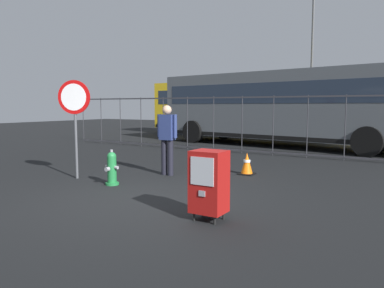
# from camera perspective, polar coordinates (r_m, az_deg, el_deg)

# --- Properties ---
(ground_plane) EXTENTS (60.00, 60.00, 0.00)m
(ground_plane) POSITION_cam_1_polar(r_m,az_deg,el_deg) (6.75, -7.56, -8.38)
(ground_plane) COLOR black
(fire_hydrant) EXTENTS (0.33, 0.31, 0.75)m
(fire_hydrant) POSITION_cam_1_polar(r_m,az_deg,el_deg) (7.99, -12.18, -3.67)
(fire_hydrant) COLOR #1E7238
(fire_hydrant) RESTS_ON ground_plane
(newspaper_box_primary) EXTENTS (0.48, 0.42, 1.02)m
(newspaper_box_primary) POSITION_cam_1_polar(r_m,az_deg,el_deg) (5.39, 2.61, -5.76)
(newspaper_box_primary) COLOR black
(newspaper_box_primary) RESTS_ON ground_plane
(stop_sign) EXTENTS (0.71, 0.31, 2.23)m
(stop_sign) POSITION_cam_1_polar(r_m,az_deg,el_deg) (8.81, -17.54, 5.23)
(stop_sign) COLOR #4C4F54
(stop_sign) RESTS_ON ground_plane
(pedestrian) EXTENTS (0.55, 0.22, 1.67)m
(pedestrian) POSITION_cam_1_polar(r_m,az_deg,el_deg) (8.87, -3.83, 1.27)
(pedestrian) COLOR black
(pedestrian) RESTS_ON ground_plane
(traffic_cone) EXTENTS (0.36, 0.36, 0.53)m
(traffic_cone) POSITION_cam_1_polar(r_m,az_deg,el_deg) (9.11, 8.40, -3.02)
(traffic_cone) COLOR black
(traffic_cone) RESTS_ON ground_plane
(fence_barrier) EXTENTS (18.03, 0.04, 2.00)m
(fence_barrier) POSITION_cam_1_polar(r_m,az_deg,el_deg) (12.71, 12.32, 2.85)
(fence_barrier) COLOR #2D2D33
(fence_barrier) RESTS_ON ground_plane
(bus_near) EXTENTS (10.75, 4.02, 3.00)m
(bus_near) POSITION_cam_1_polar(r_m,az_deg,el_deg) (15.76, 13.52, 5.89)
(bus_near) COLOR #4C5156
(bus_near) RESTS_ON ground_plane
(bus_far) EXTENTS (10.69, 3.56, 3.00)m
(bus_far) POSITION_cam_1_polar(r_m,az_deg,el_deg) (20.72, 7.48, 5.96)
(bus_far) COLOR gold
(bus_far) RESTS_ON ground_plane
(street_light_near_left) EXTENTS (0.32, 0.32, 8.44)m
(street_light_near_left) POSITION_cam_1_polar(r_m,az_deg,el_deg) (22.48, 17.93, 13.63)
(street_light_near_left) COLOR #4C4F54
(street_light_near_left) RESTS_ON ground_plane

